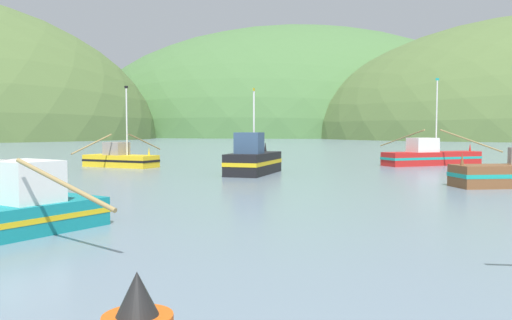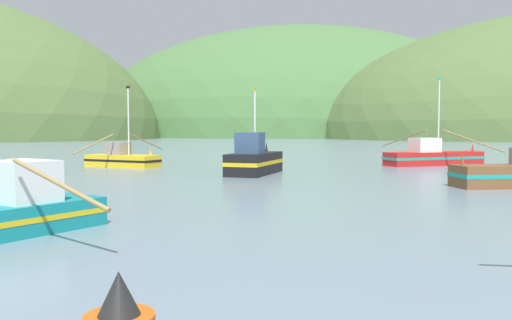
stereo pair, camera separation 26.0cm
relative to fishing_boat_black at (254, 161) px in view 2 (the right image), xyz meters
name	(u,v)px [view 2 (the right image)]	position (x,y,z in m)	size (l,w,h in m)	color
hill_far_center	(299,136)	(6.65, 213.94, -0.94)	(201.86, 161.49, 100.27)	#47703D
fishing_boat_black	(254,161)	(0.00, 0.00, 0.00)	(3.86, 6.53, 5.98)	black
fishing_boat_yellow	(122,159)	(-11.45, 6.34, -0.27)	(6.73, 10.11, 6.66)	gold
fishing_boat_red	(433,156)	(14.87, 9.95, -0.15)	(9.28, 14.11, 7.55)	red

